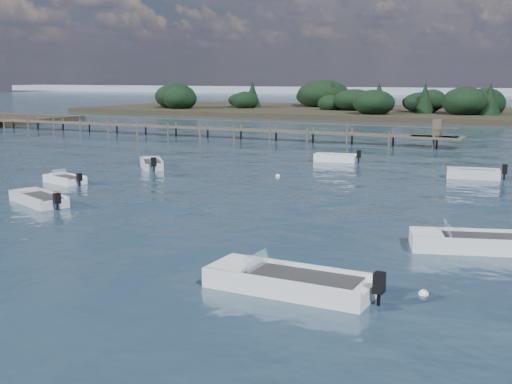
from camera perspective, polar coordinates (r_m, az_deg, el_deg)
The scene contains 12 objects.
ground at distance 76.50m, azimuth 14.35°, elevation 4.86°, with size 400.00×400.00×0.00m, color #182B39.
tender_far_white at distance 51.90m, azimuth 7.07°, elevation 2.89°, with size 3.76×1.71×1.27m.
tender_far_grey_b at distance 45.49m, azimuth 18.76°, elevation 1.39°, with size 3.90×1.83×1.31m.
dinghy_mid_white_a at distance 20.76m, azimuth 2.96°, elevation -8.27°, with size 5.79×2.17×1.35m.
dinghy_mid_grey at distance 36.44m, azimuth -18.77°, elevation -0.75°, with size 4.54×3.04×1.14m.
tender_far_grey at distance 48.73m, azimuth -9.27°, elevation 2.36°, with size 3.43×3.73×1.31m.
dinghy_extra_b at distance 43.03m, azimuth -16.63°, elevation 0.97°, with size 3.32×2.14×1.05m.
dinghy_mid_white_b at distance 26.88m, azimuth 18.92°, elevation -4.50°, with size 5.53×3.27×1.35m.
buoy_b at distance 21.08m, azimuth 14.66°, elevation -8.81°, with size 0.32×0.32×0.32m, color white.
buoy_e at distance 44.06m, azimuth 1.95°, elevation 1.42°, with size 0.32×0.32×0.32m, color white.
jetty at distance 72.84m, azimuth -4.67°, elevation 5.67°, with size 64.50×3.20×3.40m.
distant_haze at distance 266.33m, azimuth 2.42°, elevation 8.79°, with size 280.00×20.00×2.40m, color #899AAA.
Camera 1 is at (14.82, -14.74, 6.77)m, focal length 45.00 mm.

